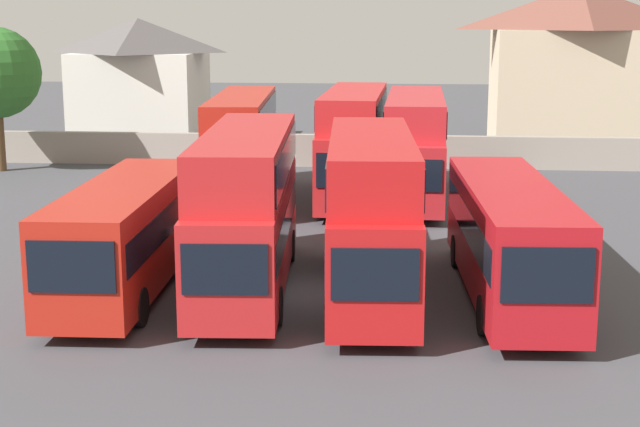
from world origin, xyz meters
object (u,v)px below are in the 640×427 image
(bus_6, at_px, (354,140))
(house_terrace_left, at_px, (140,81))
(bus_5, at_px, (242,142))
(bus_7, at_px, (415,142))
(bus_4, at_px, (509,234))
(bus_1, at_px, (125,231))
(bus_3, at_px, (371,208))
(bus_2, at_px, (247,202))
(house_terrace_centre, at_px, (577,67))

(bus_6, bearing_deg, house_terrace_left, -139.46)
(bus_5, height_order, bus_6, bus_6)
(bus_6, height_order, bus_7, bus_6)
(bus_4, xyz_separation_m, bus_6, (-5.46, 14.80, 0.86))
(bus_1, relative_size, bus_3, 1.00)
(bus_3, xyz_separation_m, house_terrace_left, (-16.14, 33.32, 1.36))
(bus_5, xyz_separation_m, bus_7, (7.87, 0.62, 0.01))
(bus_3, distance_m, bus_6, 15.17)
(bus_7, bearing_deg, house_terrace_left, -134.50)
(bus_2, xyz_separation_m, bus_6, (2.57, 14.52, 0.05))
(bus_2, xyz_separation_m, bus_5, (-2.54, 14.25, -0.07))
(bus_6, bearing_deg, bus_7, 98.50)
(bus_1, relative_size, bus_6, 0.98)
(bus_3, bearing_deg, bus_7, 171.43)
(bus_4, bearing_deg, bus_5, -146.96)
(bus_5, xyz_separation_m, house_terrace_left, (-9.74, 18.47, 1.42))
(bus_3, xyz_separation_m, bus_7, (1.48, 15.47, -0.05))
(bus_1, bearing_deg, bus_7, 148.31)
(bus_6, bearing_deg, bus_1, -20.94)
(bus_6, bearing_deg, bus_3, 6.20)
(bus_5, xyz_separation_m, bus_6, (5.11, 0.27, 0.12))
(bus_3, bearing_deg, house_terrace_left, -157.27)
(bus_2, relative_size, bus_4, 0.99)
(bus_6, relative_size, house_terrace_left, 1.33)
(bus_6, bearing_deg, bus_2, -8.72)
(bus_3, xyz_separation_m, bus_4, (4.17, 0.32, -0.80))
(bus_2, distance_m, bus_3, 3.91)
(bus_1, relative_size, bus_5, 0.90)
(house_terrace_left, xyz_separation_m, house_terrace_centre, (27.78, -0.22, 1.04))
(bus_5, height_order, bus_7, bus_7)
(bus_4, relative_size, bus_6, 1.06)
(bus_5, relative_size, house_terrace_left, 1.45)
(bus_1, height_order, bus_3, bus_3)
(bus_6, distance_m, house_terrace_left, 23.53)
(house_terrace_centre, bearing_deg, bus_1, -119.99)
(bus_1, relative_size, bus_2, 0.94)
(house_terrace_centre, bearing_deg, bus_7, -119.96)
(bus_7, bearing_deg, bus_1, -29.15)
(bus_7, bearing_deg, bus_4, 10.95)
(bus_2, xyz_separation_m, bus_3, (3.86, -0.60, -0.01))
(bus_4, height_order, bus_6, bus_6)
(bus_4, distance_m, house_terrace_left, 38.81)
(bus_7, bearing_deg, bus_5, -84.64)
(house_terrace_left, height_order, house_terrace_centre, house_terrace_centre)
(bus_4, distance_m, house_terrace_centre, 33.77)
(bus_4, height_order, house_terrace_centre, house_terrace_centre)
(bus_6, relative_size, bus_7, 0.94)
(bus_7, distance_m, house_terrace_centre, 20.49)
(bus_3, bearing_deg, bus_2, -101.95)
(bus_1, distance_m, bus_2, 3.83)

